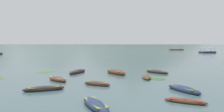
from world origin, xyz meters
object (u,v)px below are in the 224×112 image
Objects in this scene: rowboat_4 at (116,72)px; rowboat_6 at (185,101)px; rowboat_5 at (184,89)px; ferry_2 at (176,49)px; rowboat_3 at (58,79)px; ferry_1 at (207,52)px; rowboat_11 at (95,105)px; rowboat_0 at (44,89)px; rowboat_10 at (97,84)px; rowboat_1 at (77,72)px; rowboat_9 at (146,77)px; rowboat_8 at (157,72)px.

rowboat_4 is 1.41× the size of rowboat_6.
rowboat_5 is 124.12m from ferry_2.
rowboat_4 reaches higher than rowboat_3.
rowboat_5 is 0.50× the size of ferry_1.
ferry_1 is (44.55, 65.71, 0.20)m from rowboat_4.
ferry_2 reaches higher than rowboat_11.
rowboat_0 is 12.85m from rowboat_4.
rowboat_10 is at bearing -105.60° from rowboat_4.
rowboat_5 is 8.69m from rowboat_10.
rowboat_6 is 6.72m from rowboat_11.
rowboat_6 is (10.41, -15.91, -0.07)m from rowboat_1.
rowboat_3 is at bearing -102.03° from rowboat_1.
rowboat_4 is (7.13, 5.50, 0.06)m from rowboat_3.
rowboat_4 is 1.06× the size of rowboat_11.
ferry_2 is at bearing 70.33° from rowboat_9.
ferry_1 reaches higher than rowboat_4.
rowboat_8 is at bearing -1.29° from rowboat_1.
ferry_2 reaches higher than rowboat_5.
rowboat_3 reaches higher than rowboat_0.
ferry_1 reaches higher than rowboat_6.
rowboat_4 is at bearing -9.90° from rowboat_1.
rowboat_8 is (1.49, 15.64, 0.05)m from rowboat_6.
rowboat_0 is 17.53m from rowboat_8.
rowboat_11 is (-8.13, -16.72, 0.01)m from rowboat_8.
rowboat_6 is at bearing -107.99° from rowboat_5.
rowboat_8 is at bearing 40.65° from rowboat_0.
rowboat_5 is 1.27× the size of rowboat_6.
rowboat_4 is 15.62m from rowboat_6.
rowboat_8 is 112.70m from ferry_2.
rowboat_6 is 15.71m from rowboat_8.
rowboat_10 is at bearing -29.57° from rowboat_3.
rowboat_5 is 11.94m from rowboat_8.
rowboat_1 is 6.65m from rowboat_3.
rowboat_9 is (10.86, 1.63, -0.04)m from rowboat_3.
rowboat_8 is (13.28, 6.23, -0.01)m from rowboat_3.
rowboat_0 is 1.23× the size of rowboat_6.
ferry_2 reaches higher than rowboat_4.
ferry_1 is (51.67, 71.21, 0.26)m from rowboat_3.
rowboat_5 is at bearing -73.79° from rowboat_9.
rowboat_8 is 0.38× the size of ferry_2.
rowboat_3 is 14.19m from rowboat_5.
rowboat_3 is (-1.39, -6.50, -0.00)m from rowboat_1.
rowboat_6 is (-1.20, -3.70, -0.07)m from rowboat_5.
rowboat_9 is at bearing 64.78° from rowboat_11.
rowboat_11 is 94.01m from ferry_1.
rowboat_10 is 7.75m from rowboat_11.
rowboat_9 is at bearing 8.54° from rowboat_3.
rowboat_6 is (11.79, -9.41, -0.07)m from rowboat_3.
rowboat_0 is at bearing -124.08° from ferry_1.
ferry_2 is (50.54, 117.79, 0.28)m from rowboat_0.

